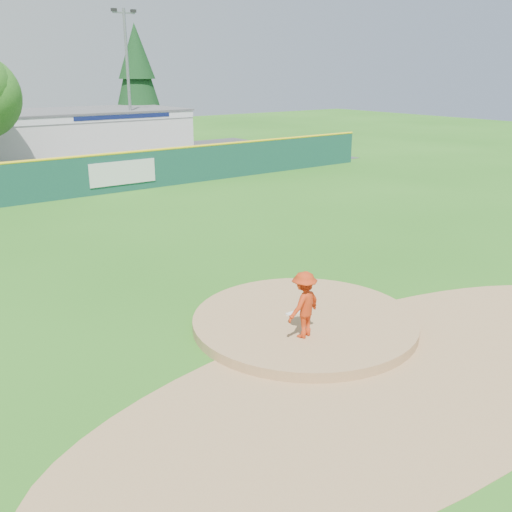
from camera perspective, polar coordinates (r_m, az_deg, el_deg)
ground at (r=14.24m, az=4.84°, el=-6.99°), size 120.00×120.00×0.00m
pitchers_mound at (r=14.24m, az=4.84°, el=-6.99°), size 5.50×5.50×0.50m
pitching_rubber at (r=14.34m, az=4.08°, el=-5.61°), size 0.60×0.15×0.04m
infield_dirt_arc at (r=12.42m, az=14.20°, el=-11.50°), size 15.40×15.40×0.01m
parking_lot at (r=38.08m, az=-23.29°, el=7.54°), size 44.00×16.00×0.02m
pitcher at (r=12.86m, az=4.81°, el=-4.87°), size 1.10×0.79×1.54m
van at (r=36.21m, az=-11.86°, el=9.26°), size 5.23×3.10×1.36m
pool_building_grp at (r=44.31m, az=-17.56°, el=11.62°), size 15.20×8.20×3.31m
outfield_fence at (r=29.33m, az=-19.17°, el=7.41°), size 40.00×0.14×2.07m
conifer_tree at (r=50.47m, az=-11.81°, el=17.18°), size 4.40×4.40×9.50m
light_pole_right at (r=42.44m, az=-12.67°, el=17.02°), size 1.75×0.25×10.00m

